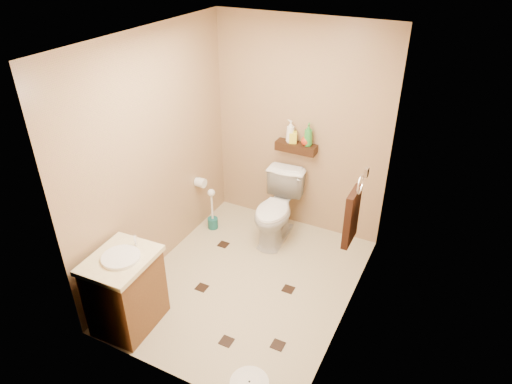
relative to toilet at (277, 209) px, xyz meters
The scene contains 18 objects.
ground 0.92m from the toilet, 85.46° to the right, with size 2.50×2.50×0.00m, color #BAAF88.
wall_back 0.92m from the toilet, 81.01° to the left, with size 2.00×0.04×2.40m, color #A67D5F.
wall_front 2.24m from the toilet, 88.18° to the right, with size 2.00×0.04×2.40m, color #A67D5F.
wall_left 1.49m from the toilet, 138.30° to the right, with size 0.04×2.50×2.40m, color #A67D5F.
wall_right 1.58m from the toilet, 37.97° to the right, with size 0.04×2.50×2.40m, color #A67D5F.
ceiling 2.18m from the toilet, 85.46° to the right, with size 2.00×2.50×0.02m, color silver.
wall_shelf 0.72m from the toilet, 78.93° to the left, with size 0.46×0.14×0.10m, color #36200E.
floor_accents 1.00m from the toilet, 82.98° to the right, with size 1.25×1.49×0.01m.
toilet is the anchor object (origin of this frame).
vanity 1.89m from the toilet, 109.57° to the right, with size 0.53×0.63×0.85m.
bathroom_scale 2.04m from the toilet, 71.35° to the right, with size 0.34×0.34×0.06m.
toilet_brush 0.80m from the toilet, 168.20° to the right, with size 0.12×0.12×0.53m.
towel_ring 1.27m from the toilet, 30.72° to the right, with size 0.12×0.30×0.76m.
toilet_paper 0.92m from the toilet, 168.24° to the right, with size 0.12×0.11×0.12m.
bottle_a 0.88m from the toilet, 91.27° to the left, with size 0.10×0.10×0.25m, color white.
bottle_b 0.85m from the toilet, 86.12° to the left, with size 0.08×0.08×0.18m, color yellow.
bottle_c 0.85m from the toilet, 62.10° to the left, with size 0.11×0.11×0.15m, color red.
bottle_d 0.90m from the toilet, 59.51° to the left, with size 0.10×0.10×0.25m, color #2E8A35.
Camera 1 is at (1.66, -3.11, 3.13)m, focal length 32.00 mm.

